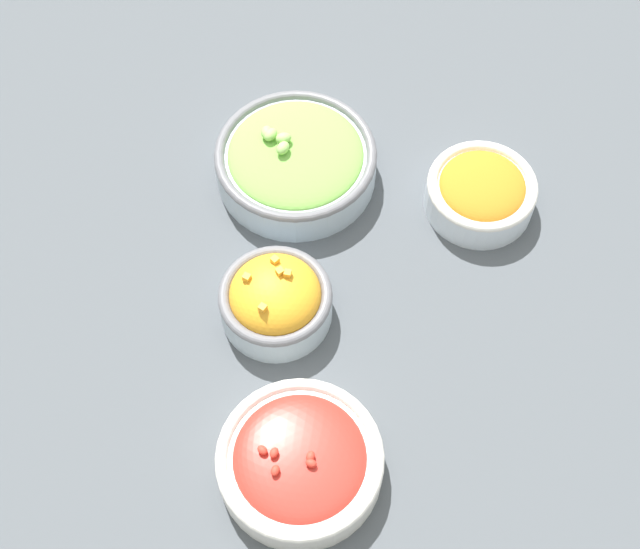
% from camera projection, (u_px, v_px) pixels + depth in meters
% --- Properties ---
extents(ground_plane, '(3.00, 3.00, 0.00)m').
position_uv_depth(ground_plane, '(320.00, 288.00, 0.98)').
color(ground_plane, '#4C5156').
extents(bowl_carrots, '(0.13, 0.13, 0.05)m').
position_uv_depth(bowl_carrots, '(481.00, 191.00, 1.02)').
color(bowl_carrots, silver).
rests_on(bowl_carrots, ground_plane).
extents(bowl_squash, '(0.12, 0.12, 0.08)m').
position_uv_depth(bowl_squash, '(276.00, 299.00, 0.94)').
color(bowl_squash, '#B2C1CC').
rests_on(bowl_squash, ground_plane).
extents(bowl_cherry_tomatoes, '(0.16, 0.16, 0.05)m').
position_uv_depth(bowl_cherry_tomatoes, '(300.00, 461.00, 0.86)').
color(bowl_cherry_tomatoes, silver).
rests_on(bowl_cherry_tomatoes, ground_plane).
extents(bowl_lettuce, '(0.19, 0.19, 0.07)m').
position_uv_depth(bowl_lettuce, '(296.00, 161.00, 1.03)').
color(bowl_lettuce, '#B2C1CC').
rests_on(bowl_lettuce, ground_plane).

